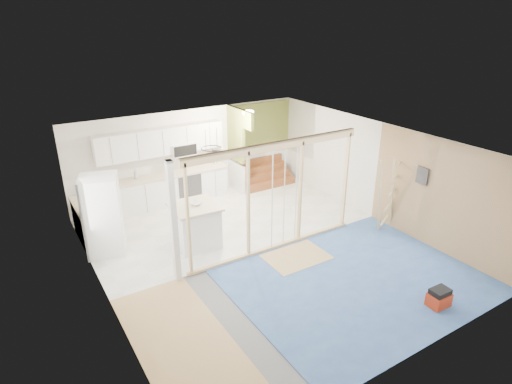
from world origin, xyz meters
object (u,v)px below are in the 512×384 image
fridge (103,216)px  toolbox (439,298)px  ladder (388,194)px  island (196,226)px

fridge → toolbox: fridge is taller
toolbox → ladder: size_ratio=0.21×
fridge → island: fridge is taller
island → ladder: (4.34, -1.82, 0.49)m
fridge → ladder: size_ratio=0.94×
island → ladder: size_ratio=0.56×
island → ladder: ladder is taller
fridge → island: bearing=-5.5°
ladder → fridge: bearing=135.9°
toolbox → ladder: ladder is taller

